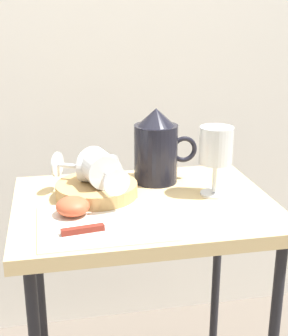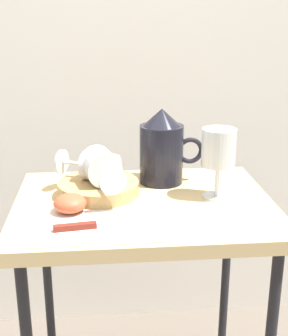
{
  "view_description": "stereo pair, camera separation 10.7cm",
  "coord_description": "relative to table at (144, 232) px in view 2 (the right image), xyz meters",
  "views": [
    {
      "loc": [
        -0.2,
        -0.99,
        1.15
      ],
      "look_at": [
        0.0,
        0.0,
        0.81
      ],
      "focal_mm": 51.31,
      "sensor_mm": 36.0,
      "label": 1
    },
    {
      "loc": [
        -0.09,
        -1.01,
        1.15
      ],
      "look_at": [
        0.0,
        0.0,
        0.81
      ],
      "focal_mm": 51.31,
      "sensor_mm": 36.0,
      "label": 2
    }
  ],
  "objects": [
    {
      "name": "wine_glass_tipped_far",
      "position": [
        -0.1,
        0.03,
        0.15
      ],
      "size": [
        0.1,
        0.16,
        0.08
      ],
      "color": "silver",
      "rests_on": "basket_tray"
    },
    {
      "name": "knife",
      "position": [
        -0.12,
        -0.14,
        0.09
      ],
      "size": [
        0.22,
        0.05,
        0.01
      ],
      "color": "silver",
      "rests_on": "linen_napkin"
    },
    {
      "name": "apple_half_left",
      "position": [
        -0.16,
        -0.05,
        0.1
      ],
      "size": [
        0.07,
        0.07,
        0.04
      ],
      "primitive_type": "ellipsoid",
      "color": "#C15133",
      "rests_on": "linen_napkin"
    },
    {
      "name": "pitcher",
      "position": [
        0.06,
        0.13,
        0.15
      ],
      "size": [
        0.16,
        0.11,
        0.19
      ],
      "color": "black",
      "rests_on": "table"
    },
    {
      "name": "linen_napkin",
      "position": [
        -0.1,
        -0.1,
        0.08
      ],
      "size": [
        0.27,
        0.22,
        0.0
      ],
      "primitive_type": "cube",
      "rotation": [
        0.0,
        0.0,
        0.01
      ],
      "color": "silver",
      "rests_on": "table"
    },
    {
      "name": "table",
      "position": [
        0.0,
        0.0,
        0.0
      ],
      "size": [
        0.59,
        0.45,
        0.73
      ],
      "color": "tan",
      "rests_on": "ground_plane"
    },
    {
      "name": "wine_glass_tipped_near",
      "position": [
        -0.1,
        0.05,
        0.15
      ],
      "size": [
        0.16,
        0.12,
        0.07
      ],
      "color": "silver",
      "rests_on": "basket_tray"
    },
    {
      "name": "curtain_drape",
      "position": [
        0.0,
        0.63,
        0.4
      ],
      "size": [
        2.4,
        0.03,
        2.11
      ],
      "primitive_type": "cube",
      "color": "silver",
      "rests_on": "ground_plane"
    },
    {
      "name": "wine_glass_upright",
      "position": [
        0.17,
        0.01,
        0.19
      ],
      "size": [
        0.08,
        0.08,
        0.16
      ],
      "color": "silver",
      "rests_on": "table"
    },
    {
      "name": "basket_tray",
      "position": [
        -0.1,
        0.04,
        0.09
      ],
      "size": [
        0.19,
        0.19,
        0.03
      ],
      "primitive_type": "cylinder",
      "color": "tan",
      "rests_on": "table"
    }
  ]
}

